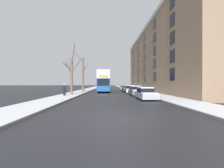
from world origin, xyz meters
TOP-DOWN VIEW (x-y plane):
  - ground_plane at (0.00, 0.00)m, footprint 320.00×320.00m
  - sidewalk_left at (-6.24, 53.00)m, footprint 3.16×130.00m
  - sidewalk_right at (6.24, 53.00)m, footprint 3.16×130.00m
  - terrace_facade_right at (12.32, 26.38)m, footprint 9.10×41.91m
  - bare_tree_left_0 at (-5.93, 14.15)m, footprint 2.83×1.82m
  - bare_tree_left_1 at (-6.01, 24.82)m, footprint 3.39×2.68m
  - double_decker_bus at (-1.46, 25.17)m, footprint 2.51×11.74m
  - parked_car_0 at (3.57, 8.91)m, footprint 1.69×4.38m
  - parked_car_1 at (3.57, 14.84)m, footprint 1.68×4.53m
  - parked_car_2 at (3.57, 20.87)m, footprint 1.80×4.05m
  - parked_car_3 at (3.57, 26.10)m, footprint 1.78×4.56m
  - parked_car_4 at (3.57, 31.66)m, footprint 1.88×3.94m
  - oncoming_van at (-3.00, 46.38)m, footprint 2.04×5.44m
  - pedestrian_left_sidewalk at (-6.55, 12.70)m, footprint 0.38×0.38m

SIDE VIEW (x-z plane):
  - ground_plane at x=0.00m, z-range 0.00..0.00m
  - sidewalk_left at x=-6.24m, z-range 0.00..0.16m
  - sidewalk_right at x=6.24m, z-range 0.00..0.16m
  - parked_car_4 at x=3.57m, z-range -0.04..1.23m
  - parked_car_0 at x=3.57m, z-range -0.05..1.30m
  - parked_car_3 at x=3.57m, z-range -0.04..1.30m
  - parked_car_2 at x=3.57m, z-range -0.06..1.37m
  - parked_car_1 at x=3.57m, z-range -0.05..1.38m
  - pedestrian_left_sidewalk at x=-6.55m, z-range 0.09..1.82m
  - oncoming_van at x=-3.00m, z-range 0.10..2.52m
  - double_decker_bus at x=-1.46m, z-range 0.28..4.62m
  - bare_tree_left_0 at x=-5.93m, z-range -0.56..6.78m
  - bare_tree_left_1 at x=-6.01m, z-range -0.34..8.31m
  - terrace_facade_right at x=12.32m, z-range 0.00..14.89m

